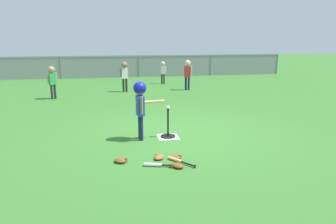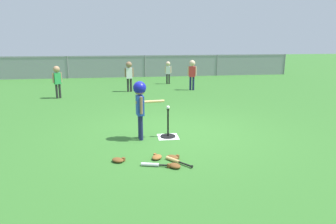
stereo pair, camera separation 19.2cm
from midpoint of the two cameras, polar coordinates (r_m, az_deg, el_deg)
name	(u,v)px [view 1 (the left image)]	position (r m, az deg, el deg)	size (l,w,h in m)	color
ground_plane	(178,133)	(6.86, 1.13, -3.90)	(60.00, 60.00, 0.00)	#336B28
home_plate	(168,137)	(6.59, -0.84, -4.62)	(0.44, 0.44, 0.01)	white
batting_tee	(168,133)	(6.57, -0.84, -3.88)	(0.32, 0.32, 0.61)	black
baseball_on_tee	(168,107)	(6.42, -0.86, 0.87)	(0.07, 0.07, 0.07)	white
batter_child	(140,99)	(6.24, -6.06, 2.50)	(0.64, 0.35, 1.22)	#191E4C
fielder_deep_center	(52,78)	(11.27, -21.25, 5.92)	(0.29, 0.23, 1.13)	#262626
fielder_near_right	(125,73)	(12.03, -8.57, 7.28)	(0.35, 0.23, 1.17)	#262626
fielder_deep_right	(163,70)	(14.00, -1.36, 7.92)	(0.30, 0.20, 1.02)	#262626
fielder_deep_left	(187,71)	(12.37, 3.20, 7.66)	(0.34, 0.24, 1.20)	#191E4C
spare_bat_silver	(157,165)	(5.14, -3.20, -9.82)	(0.59, 0.21, 0.06)	silver
spare_bat_wood	(178,161)	(5.30, 0.80, -9.05)	(0.40, 0.48, 0.06)	#DBB266
glove_by_plate	(175,157)	(5.42, 0.25, -8.43)	(0.27, 0.26, 0.07)	brown
glove_near_bats	(177,166)	(5.09, 0.68, -9.96)	(0.26, 0.27, 0.07)	brown
glove_tossed_aside	(159,157)	(5.43, -2.72, -8.41)	(0.25, 0.27, 0.07)	brown
glove_outfield_drop	(120,161)	(5.36, -9.90, -8.91)	(0.27, 0.26, 0.07)	brown
outfield_fence	(139,65)	(16.58, -5.75, 8.63)	(16.06, 0.06, 1.15)	slate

